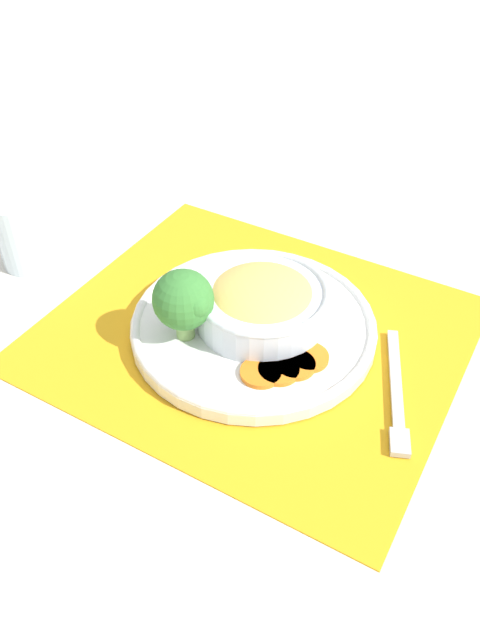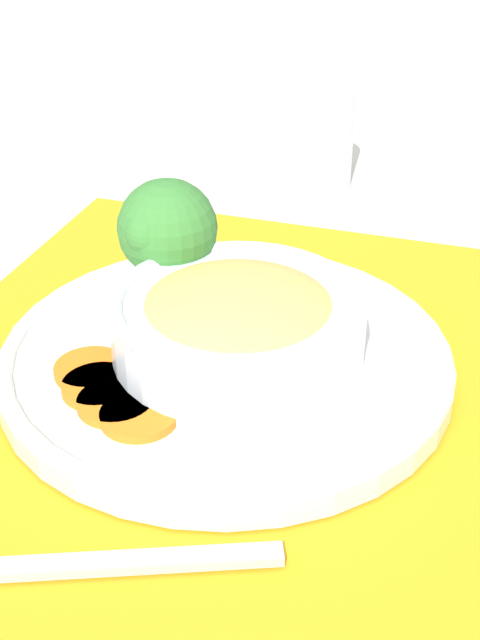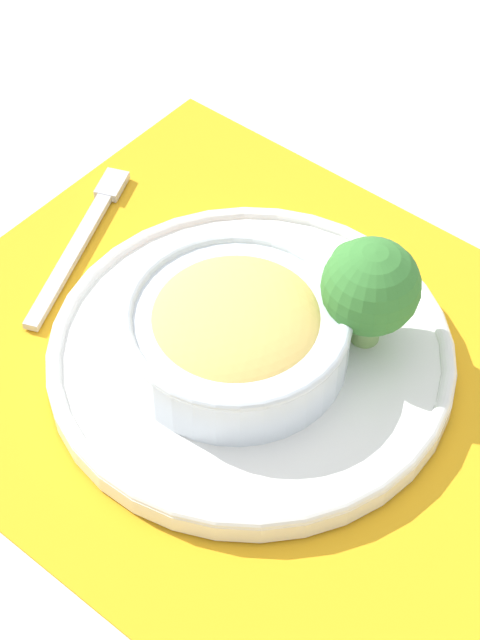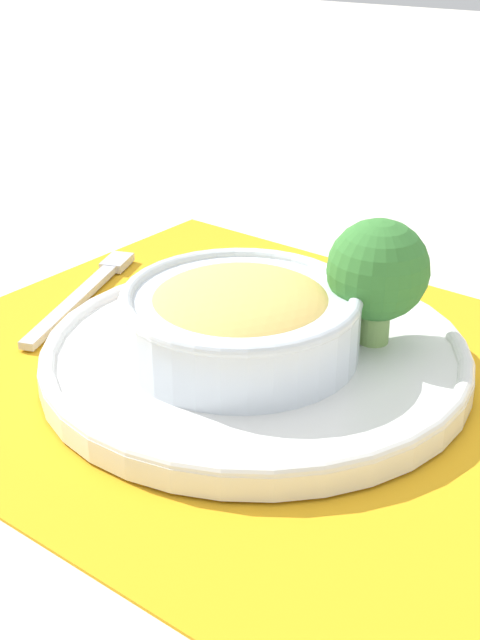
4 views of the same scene
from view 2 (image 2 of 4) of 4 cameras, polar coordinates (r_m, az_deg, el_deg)
name	(u,v)px [view 2 (image 2 of 4)]	position (r m, az deg, el deg)	size (l,w,h in m)	color
ground_plane	(226,377)	(0.59, -0.89, -3.65)	(4.00, 4.00, 0.00)	beige
placemat	(226,374)	(0.59, -0.89, -3.50)	(0.53, 0.48, 0.00)	orange
plate	(226,358)	(0.58, -0.90, -2.42)	(0.29, 0.29, 0.02)	white
bowl	(238,322)	(0.56, -0.13, -0.15)	(0.16, 0.16, 0.05)	silver
broccoli_floret	(167,230)	(0.62, -4.71, 5.78)	(0.07, 0.07, 0.09)	#84AD5B
carrot_slice_near	(91,370)	(0.57, -9.52, -3.15)	(0.05, 0.05, 0.01)	orange
carrot_slice_middle	(99,387)	(0.55, -8.98, -4.23)	(0.05, 0.05, 0.01)	orange
carrot_slice_far	(116,402)	(0.53, -7.96, -5.24)	(0.05, 0.05, 0.01)	orange
carrot_slice_extra	(139,416)	(0.52, -6.48, -6.11)	(0.05, 0.05, 0.01)	orange
water_glass	(314,142)	(0.87, 4.76, 11.30)	(0.07, 0.07, 0.10)	silver
fork	(61,566)	(0.46, -11.40, -15.20)	(0.06, 0.18, 0.01)	#B7B7BC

